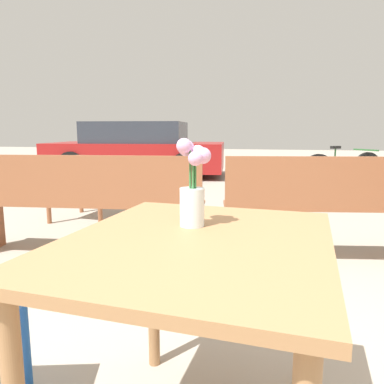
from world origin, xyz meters
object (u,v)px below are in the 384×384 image
at_px(flower_vase, 192,190).
at_px(table_back, 88,168).
at_px(bench_near, 85,200).
at_px(bench_middle, 338,205).
at_px(parked_car, 137,150).
at_px(table_front, 197,272).
at_px(bicycle, 343,175).

height_order(flower_vase, table_back, flower_vase).
height_order(bench_near, bench_middle, same).
bearing_deg(flower_vase, table_back, 123.24).
xyz_separation_m(bench_middle, parked_car, (-3.56, 5.13, 0.12)).
distance_m(table_front, table_back, 3.47).
xyz_separation_m(flower_vase, bench_near, (-1.23, 1.58, -0.37)).
bearing_deg(bench_middle, bicycle, 79.56).
relative_size(table_front, bench_middle, 0.55).
bearing_deg(flower_vase, bench_near, 127.95).
bearing_deg(bench_near, table_back, 116.24).
distance_m(bench_near, parked_car, 5.63).
height_order(table_front, parked_car, parked_car).
distance_m(flower_vase, table_back, 3.35).
xyz_separation_m(bench_middle, bicycle, (0.54, 2.95, -0.10)).
bearing_deg(bicycle, bench_near, -128.21).
height_order(bicycle, parked_car, parked_car).
distance_m(table_back, bicycle, 3.75).
distance_m(bench_near, table_back, 1.36).
height_order(bench_middle, table_back, bench_middle).
distance_m(table_back, parked_car, 4.31).
bearing_deg(table_back, bicycle, 32.75).
height_order(bench_middle, parked_car, parked_car).
bearing_deg(table_front, bench_middle, 69.97).
bearing_deg(bench_middle, flower_vase, -112.44).
distance_m(flower_vase, bench_middle, 2.05).
bearing_deg(bench_near, parked_car, 106.06).
bearing_deg(parked_car, table_front, -68.32).
distance_m(table_front, bench_near, 2.14).
distance_m(flower_vase, bicycle, 5.02).
distance_m(table_front, flower_vase, 0.27).
height_order(bench_near, bicycle, bench_near).
distance_m(bench_near, bicycle, 4.12).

